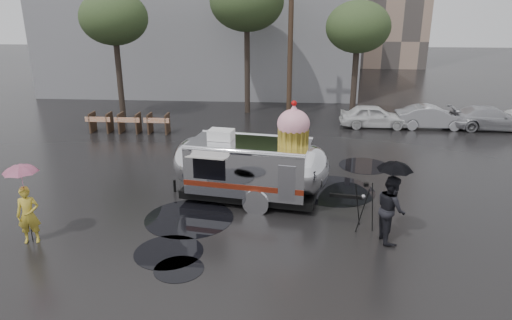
# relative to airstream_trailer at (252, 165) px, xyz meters

# --- Properties ---
(ground) EXTENTS (120.00, 120.00, 0.00)m
(ground) POSITION_rel_airstream_trailer_xyz_m (-1.38, -2.06, -1.24)
(ground) COLOR black
(ground) RESTS_ON ground
(puddles) EXTENTS (8.46, 9.71, 0.01)m
(puddles) POSITION_rel_airstream_trailer_xyz_m (0.91, 0.39, -1.23)
(puddles) COLOR black
(puddles) RESTS_ON ground
(grey_building) EXTENTS (22.00, 12.00, 13.00)m
(grey_building) POSITION_rel_airstream_trailer_xyz_m (-5.38, 21.94, 5.26)
(grey_building) COLOR slate
(grey_building) RESTS_ON ground
(utility_pole) EXTENTS (1.60, 0.28, 9.00)m
(utility_pole) POSITION_rel_airstream_trailer_xyz_m (1.12, 11.94, 3.38)
(utility_pole) COLOR #473323
(utility_pole) RESTS_ON ground
(tree_left) EXTENTS (3.64, 3.64, 6.95)m
(tree_left) POSITION_rel_airstream_trailer_xyz_m (-8.38, 10.94, 4.25)
(tree_left) COLOR #382D26
(tree_left) RESTS_ON ground
(tree_mid) EXTENTS (4.20, 4.20, 8.03)m
(tree_mid) POSITION_rel_airstream_trailer_xyz_m (-1.38, 12.94, 5.10)
(tree_mid) COLOR #382D26
(tree_mid) RESTS_ON ground
(tree_right) EXTENTS (3.36, 3.36, 6.42)m
(tree_right) POSITION_rel_airstream_trailer_xyz_m (4.62, 10.94, 3.82)
(tree_right) COLOR #382D26
(tree_right) RESTS_ON ground
(barricade_row) EXTENTS (4.30, 0.80, 1.00)m
(barricade_row) POSITION_rel_airstream_trailer_xyz_m (-6.93, 7.91, -0.71)
(barricade_row) COLOR #473323
(barricade_row) RESTS_ON ground
(parked_cars) EXTENTS (13.20, 1.90, 1.50)m
(parked_cars) POSITION_rel_airstream_trailer_xyz_m (10.41, 9.94, -0.52)
(parked_cars) COLOR silver
(parked_cars) RESTS_ON ground
(airstream_trailer) EXTENTS (6.47, 2.85, 3.52)m
(airstream_trailer) POSITION_rel_airstream_trailer_xyz_m (0.00, 0.00, 0.00)
(airstream_trailer) COLOR silver
(airstream_trailer) RESTS_ON ground
(person_left) EXTENTS (0.67, 0.54, 1.63)m
(person_left) POSITION_rel_airstream_trailer_xyz_m (-5.85, -3.31, -0.42)
(person_left) COLOR gold
(person_left) RESTS_ON ground
(umbrella_pink) EXTENTS (1.10, 1.10, 2.30)m
(umbrella_pink) POSITION_rel_airstream_trailer_xyz_m (-5.85, -3.31, 0.69)
(umbrella_pink) COLOR pink
(umbrella_pink) RESTS_ON ground
(person_right) EXTENTS (0.62, 0.97, 1.90)m
(person_right) POSITION_rel_airstream_trailer_xyz_m (4.01, -2.46, -0.28)
(person_right) COLOR black
(person_right) RESTS_ON ground
(umbrella_black) EXTENTS (1.17, 1.17, 2.34)m
(umbrella_black) POSITION_rel_airstream_trailer_xyz_m (4.01, -2.46, 0.71)
(umbrella_black) COLOR black
(umbrella_black) RESTS_ON ground
(tripod) EXTENTS (0.57, 0.60, 1.46)m
(tripod) POSITION_rel_airstream_trailer_xyz_m (3.39, -1.87, -0.38)
(tripod) COLOR black
(tripod) RESTS_ON ground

